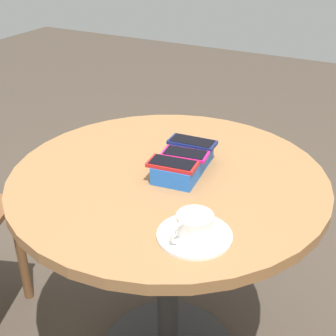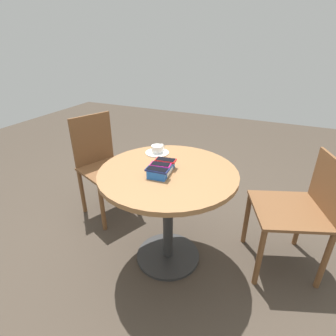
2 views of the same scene
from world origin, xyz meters
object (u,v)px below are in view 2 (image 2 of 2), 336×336
phone_box (161,169)px  chair_far_side (102,165)px  phone_navy (157,170)px  phone_magenta (160,165)px  phone_red (166,160)px  saucer (157,153)px  round_table (168,191)px  coffee_cup (157,149)px  chair_near_window (298,211)px

phone_box → chair_far_side: chair_far_side is taller
phone_box → phone_navy: size_ratio=1.60×
phone_magenta → phone_red: size_ratio=0.98×
phone_navy → saucer: size_ratio=0.82×
round_table → saucer: (0.22, 0.19, 0.15)m
coffee_cup → chair_near_window: 1.03m
round_table → saucer: size_ratio=5.20×
phone_navy → saucer: phone_navy is taller
chair_near_window → coffee_cup: bearing=93.8°
phone_navy → chair_near_window: chair_near_window is taller
round_table → phone_magenta: (-0.04, 0.03, 0.20)m
phone_red → chair_far_side: bearing=68.7°
round_table → chair_far_side: (0.32, 0.77, -0.11)m
phone_magenta → coffee_cup: (0.27, 0.15, -0.02)m
phone_navy → coffee_cup: size_ratio=1.27×
coffee_cup → chair_near_window: size_ratio=0.13×
coffee_cup → phone_navy: bearing=-154.2°
phone_box → saucer: phone_box is taller
phone_red → saucer: phone_red is taller
phone_magenta → chair_far_side: bearing=64.0°
phone_red → chair_far_side: 0.86m
phone_red → chair_near_window: (0.26, -0.83, -0.32)m
round_table → phone_navy: phone_navy is taller
round_table → chair_near_window: 0.86m
phone_magenta → coffee_cup: size_ratio=1.21×
round_table → chair_near_window: (0.29, -0.80, -0.12)m
chair_near_window → round_table: bearing=110.1°
coffee_cup → chair_far_side: size_ratio=0.12×
round_table → phone_navy: 0.23m
phone_box → chair_near_window: size_ratio=0.27×
phone_magenta → saucer: bearing=30.1°
saucer → chair_near_window: bearing=-86.0°
round_table → phone_navy: size_ratio=6.31×
phone_box → phone_magenta: bearing=88.4°
round_table → coffee_cup: size_ratio=8.00×
phone_navy → round_table: bearing=-9.9°
round_table → coffee_cup: 0.34m
phone_box → coffee_cup: bearing=30.5°
saucer → round_table: bearing=-140.4°
round_table → phone_magenta: bearing=139.2°
phone_box → phone_red: 0.08m
phone_magenta → saucer: size_ratio=0.79×
phone_box → phone_navy: bearing=-173.8°
chair_far_side → phone_navy: bearing=-120.0°
phone_box → phone_red: phone_red is taller
phone_box → saucer: size_ratio=1.32×
phone_navy → coffee_cup: bearing=25.8°
saucer → chair_far_side: (0.10, 0.59, -0.26)m
phone_red → saucer: size_ratio=0.81×
round_table → chair_far_side: 0.84m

